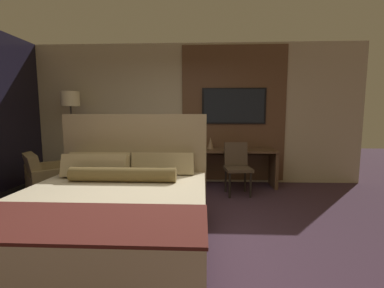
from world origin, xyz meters
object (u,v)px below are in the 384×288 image
Objects in this scene: desk at (234,161)px; vase_tall at (210,143)px; armchair_by_window at (55,181)px; floor_lamp at (71,107)px; desk_chair at (237,163)px; tv at (234,106)px; bed at (112,214)px.

desk is 0.59m from vase_tall.
floor_lamp is (-0.01, 0.67, 1.29)m from armchair_by_window.
desk_chair reaches higher than desk.
tv is (0.00, 0.23, 1.08)m from desk.
desk is 3.24m from armchair_by_window.
vase_tall is at bearing -160.86° from tv.
desk is at bearing -8.05° from vase_tall.
armchair_by_window is 2.87m from vase_tall.
tv reaches higher than desk.
floor_lamp is (-1.60, 2.33, 1.17)m from bed.
desk_chair is at bearing -51.44° from vase_tall.
desk is 1.28× the size of armchair_by_window.
bed is 3.06m from floor_lamp.
floor_lamp is at bearing -177.91° from desk.
floor_lamp reaches higher than bed.
tv reaches higher than vase_tall.
tv reaches higher than floor_lamp.
bed is 2.49m from desk_chair.
armchair_by_window is 0.67× the size of floor_lamp.
vase_tall is at bearing 3.85° from floor_lamp.
desk_chair is (-0.01, -0.50, 0.06)m from desk.
bed is 2.90m from desk.
bed is 1.65× the size of tv.
desk is 0.50m from desk_chair.
bed is 3.31m from tv.
tv reaches higher than desk_chair.
floor_lamp reaches higher than armchair_by_window.
armchair_by_window is at bearing 178.80° from desk_chair.
desk_chair is at bearing -126.69° from armchair_by_window.
bed is 1.14× the size of floor_lamp.
floor_lamp is (-3.14, 0.39, 1.00)m from desk_chair.
desk_chair is at bearing -90.96° from tv.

